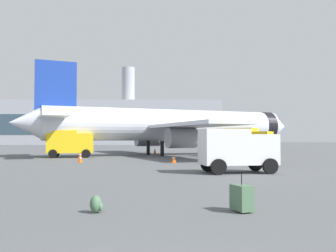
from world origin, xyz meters
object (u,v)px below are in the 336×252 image
Objects in this scene: safety_cone_far at (80,158)px; safety_cone_outer at (155,151)px; airplane_at_gate at (168,125)px; service_truck at (70,142)px; rolling_suitcase at (242,198)px; traveller_backpack at (96,204)px; fuel_truck at (243,141)px; cargo_van at (237,148)px; safety_cone_near at (174,159)px; safety_cone_mid at (80,155)px.

safety_cone_outer is (6.03, 17.94, 0.03)m from safety_cone_far.
airplane_at_gate is 50.00× the size of safety_cone_far.
service_truck is 32.33m from rolling_suitcase.
airplane_at_gate is 12.07m from service_truck.
safety_cone_outer is 39.51m from traveller_backpack.
service_truck is at bearing -133.48° from safety_cone_outer.
service_truck is 4.63× the size of rolling_suitcase.
fuel_truck reaches higher than safety_cone_outer.
cargo_van reaches higher than traveller_backpack.
safety_cone_outer reaches higher than traveller_backpack.
cargo_van is (-4.56, -19.13, -0.32)m from fuel_truck.
cargo_van reaches higher than safety_cone_near.
safety_cone_mid is at bearing -123.87° from safety_cone_outer.
service_truck is 14.23m from safety_cone_near.
safety_cone_mid is (-17.41, -2.58, -1.48)m from fuel_truck.
cargo_van reaches higher than rolling_suitcase.
airplane_at_gate is at bearing 92.22° from rolling_suitcase.
traveller_backpack is (8.06, -30.04, -1.37)m from service_truck.
safety_cone_near is 18.66m from safety_cone_outer.
fuel_truck reaches higher than service_truck.
service_truck reaches higher than safety_cone_near.
cargo_van is 6.52× the size of safety_cone_near.
safety_cone_near is at bearing -89.32° from airplane_at_gate.
safety_cone_mid is (-12.85, 16.55, -1.16)m from cargo_van.
airplane_at_gate is 48.13× the size of safety_cone_near.
safety_cone_outer is at bearing 139.02° from fuel_truck.
safety_cone_mid is 6.92m from safety_cone_far.
traveller_backpack is (-4.01, -0.07, -0.16)m from rolling_suitcase.
service_truck reaches higher than safety_cone_outer.
safety_cone_outer is at bearing 100.91° from cargo_van.
airplane_at_gate is 6.77× the size of service_truck.
rolling_suitcase is at bearing -87.78° from airplane_at_gate.
traveller_backpack is (-6.26, -11.77, -1.22)m from cargo_van.
fuel_truck reaches higher than safety_cone_near.
rolling_suitcase is 4.01m from traveller_backpack.
safety_cone_far is 1.43× the size of traveller_backpack.
service_truck is 1.09× the size of cargo_van.
fuel_truck is 13.20m from safety_cone_outer.
safety_cone_mid is (-9.41, 7.38, -0.06)m from safety_cone_near.
service_truck reaches higher than rolling_suitcase.
fuel_truck is at bearing 51.20° from safety_cone_near.
fuel_truck is 9.23× the size of safety_cone_far.
cargo_van is 20.99m from safety_cone_mid.
cargo_van reaches higher than safety_cone_outer.
airplane_at_gate is 12.00m from safety_cone_mid.
safety_cone_far is (1.48, -6.76, 0.05)m from safety_cone_mid.
rolling_suitcase reaches higher than safety_cone_near.
safety_cone_mid is (1.47, -1.72, -1.32)m from service_truck.
service_truck is 23.21m from cargo_van.
safety_cone_near is at bearing -39.90° from service_truck.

